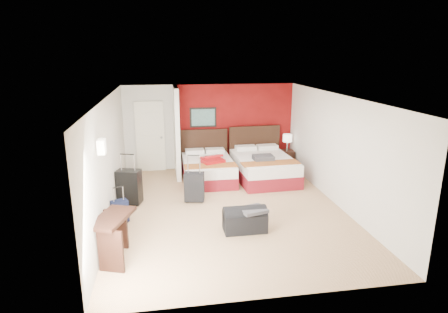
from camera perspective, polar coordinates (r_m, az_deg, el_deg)
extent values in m
plane|color=tan|center=(8.58, 0.67, -7.87)|extent=(6.50, 6.50, 0.00)
cube|color=silver|center=(11.30, -2.15, 4.48)|extent=(5.00, 0.04, 2.50)
cube|color=silver|center=(8.13, -16.92, -0.54)|extent=(0.04, 6.50, 2.50)
cube|color=black|center=(11.17, -3.15, 5.90)|extent=(0.78, 0.03, 0.58)
cube|color=white|center=(6.52, -17.94, 1.41)|extent=(0.12, 0.20, 0.24)
cube|color=maroon|center=(11.40, 1.61, 4.58)|extent=(3.50, 0.04, 2.50)
cube|color=silver|center=(10.60, -7.10, 3.63)|extent=(0.12, 1.20, 2.50)
cube|color=silver|center=(11.22, -11.02, 2.95)|extent=(0.82, 0.06, 2.05)
cube|color=white|center=(10.36, -2.41, -2.05)|extent=(1.34, 1.91, 0.57)
cube|color=white|center=(10.49, 5.97, -1.73)|extent=(1.58, 2.18, 0.63)
cube|color=#A20D12|center=(10.18, -1.81, -0.40)|extent=(0.80, 0.92, 0.10)
cube|color=#3D3D42|center=(10.08, 5.93, -0.19)|extent=(0.53, 0.43, 0.13)
cube|color=black|center=(11.59, 9.38, -0.41)|extent=(0.41, 0.41, 0.55)
cylinder|color=silver|center=(11.46, 9.50, 2.09)|extent=(0.28, 0.28, 0.49)
cube|color=black|center=(8.97, -14.03, -4.60)|extent=(0.60, 0.46, 0.79)
cube|color=black|center=(8.90, -4.48, -4.74)|extent=(0.50, 0.36, 0.67)
cube|color=black|center=(8.11, -15.40, -8.12)|extent=(0.38, 0.32, 0.46)
cube|color=black|center=(7.53, 3.15, -9.62)|extent=(0.83, 0.45, 0.42)
cube|color=#3F3E44|center=(7.41, 4.40, -7.99)|extent=(0.58, 0.53, 0.06)
cube|color=black|center=(6.75, -16.28, -11.65)|extent=(0.76, 1.04, 0.78)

